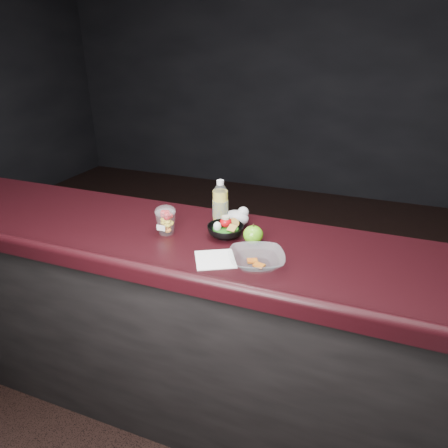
{
  "coord_description": "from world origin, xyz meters",
  "views": [
    {
      "loc": [
        0.68,
        -1.19,
        1.84
      ],
      "look_at": [
        0.1,
        0.32,
        1.1
      ],
      "focal_mm": 32.0,
      "sensor_mm": 36.0,
      "label": 1
    }
  ],
  "objects_px": {
    "green_apple": "(253,235)",
    "takeout_bowl": "(257,259)",
    "snack_bowl": "(225,230)",
    "fruit_cup": "(166,219)",
    "lemonade_bottle": "(220,207)"
  },
  "relations": [
    {
      "from": "green_apple",
      "to": "snack_bowl",
      "type": "height_order",
      "value": "same"
    },
    {
      "from": "green_apple",
      "to": "snack_bowl",
      "type": "bearing_deg",
      "value": 170.98
    },
    {
      "from": "lemonade_bottle",
      "to": "fruit_cup",
      "type": "xyz_separation_m",
      "value": [
        -0.2,
        -0.17,
        -0.03
      ]
    },
    {
      "from": "fruit_cup",
      "to": "green_apple",
      "type": "distance_m",
      "value": 0.41
    },
    {
      "from": "fruit_cup",
      "to": "green_apple",
      "type": "relative_size",
      "value": 1.5
    },
    {
      "from": "lemonade_bottle",
      "to": "takeout_bowl",
      "type": "bearing_deg",
      "value": -48.26
    },
    {
      "from": "fruit_cup",
      "to": "takeout_bowl",
      "type": "distance_m",
      "value": 0.5
    },
    {
      "from": "snack_bowl",
      "to": "fruit_cup",
      "type": "bearing_deg",
      "value": -165.16
    },
    {
      "from": "snack_bowl",
      "to": "takeout_bowl",
      "type": "xyz_separation_m",
      "value": [
        0.21,
        -0.21,
        -0.0
      ]
    },
    {
      "from": "lemonade_bottle",
      "to": "fruit_cup",
      "type": "distance_m",
      "value": 0.27
    },
    {
      "from": "lemonade_bottle",
      "to": "snack_bowl",
      "type": "xyz_separation_m",
      "value": [
        0.06,
        -0.1,
        -0.07
      ]
    },
    {
      "from": "lemonade_bottle",
      "to": "green_apple",
      "type": "bearing_deg",
      "value": -31.44
    },
    {
      "from": "green_apple",
      "to": "snack_bowl",
      "type": "xyz_separation_m",
      "value": [
        -0.14,
        0.02,
        -0.01
      ]
    },
    {
      "from": "green_apple",
      "to": "snack_bowl",
      "type": "distance_m",
      "value": 0.14
    },
    {
      "from": "green_apple",
      "to": "takeout_bowl",
      "type": "xyz_separation_m",
      "value": [
        0.07,
        -0.18,
        -0.01
      ]
    }
  ]
}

